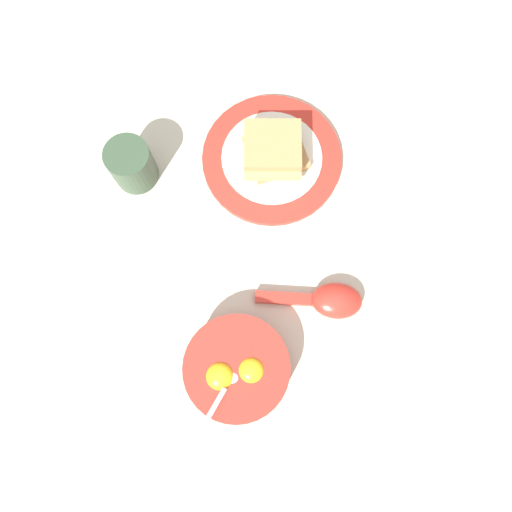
{
  "coord_description": "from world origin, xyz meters",
  "views": [
    {
      "loc": [
        0.03,
        0.24,
        0.75
      ],
      "look_at": [
        0.03,
        0.06,
        0.02
      ],
      "focal_mm": 35.0,
      "sensor_mm": 36.0,
      "label": 1
    }
  ],
  "objects_px": {
    "toast_plate": "(273,159)",
    "toast_sandwich": "(273,150)",
    "egg_bowl": "(237,369)",
    "soup_spoon": "(329,300)",
    "drinking_cup": "(131,164)"
  },
  "relations": [
    {
      "from": "toast_sandwich",
      "to": "soup_spoon",
      "type": "relative_size",
      "value": 0.68
    },
    {
      "from": "toast_sandwich",
      "to": "soup_spoon",
      "type": "xyz_separation_m",
      "value": [
        -0.08,
        0.23,
        -0.02
      ]
    },
    {
      "from": "egg_bowl",
      "to": "toast_plate",
      "type": "distance_m",
      "value": 0.34
    },
    {
      "from": "soup_spoon",
      "to": "toast_plate",
      "type": "bearing_deg",
      "value": -70.58
    },
    {
      "from": "toast_plate",
      "to": "toast_sandwich",
      "type": "bearing_deg",
      "value": -17.34
    },
    {
      "from": "toast_plate",
      "to": "soup_spoon",
      "type": "height_order",
      "value": "soup_spoon"
    },
    {
      "from": "egg_bowl",
      "to": "drinking_cup",
      "type": "relative_size",
      "value": 1.93
    },
    {
      "from": "soup_spoon",
      "to": "toast_sandwich",
      "type": "bearing_deg",
      "value": -70.52
    },
    {
      "from": "egg_bowl",
      "to": "soup_spoon",
      "type": "height_order",
      "value": "egg_bowl"
    },
    {
      "from": "toast_plate",
      "to": "toast_sandwich",
      "type": "relative_size",
      "value": 2.06
    },
    {
      "from": "toast_plate",
      "to": "soup_spoon",
      "type": "xyz_separation_m",
      "value": [
        -0.08,
        0.23,
        0.01
      ]
    },
    {
      "from": "toast_sandwich",
      "to": "soup_spoon",
      "type": "distance_m",
      "value": 0.25
    },
    {
      "from": "toast_sandwich",
      "to": "toast_plate",
      "type": "bearing_deg",
      "value": 162.66
    },
    {
      "from": "egg_bowl",
      "to": "drinking_cup",
      "type": "distance_m",
      "value": 0.35
    },
    {
      "from": "drinking_cup",
      "to": "toast_sandwich",
      "type": "bearing_deg",
      "value": -173.33
    }
  ]
}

